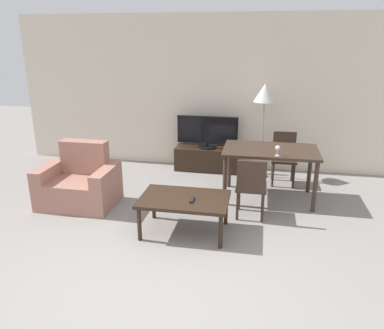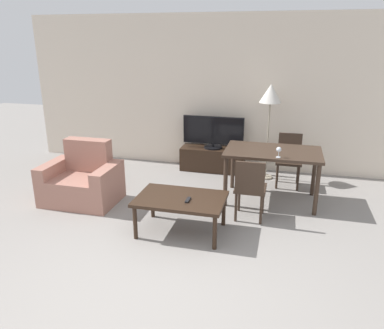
{
  "view_description": "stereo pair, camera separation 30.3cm",
  "coord_description": "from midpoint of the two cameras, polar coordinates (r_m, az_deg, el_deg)",
  "views": [
    {
      "loc": [
        0.95,
        -2.83,
        2.28
      ],
      "look_at": [
        0.05,
        1.91,
        0.65
      ],
      "focal_mm": 35.0,
      "sensor_mm": 36.0,
      "label": 1
    },
    {
      "loc": [
        1.25,
        -2.76,
        2.28
      ],
      "look_at": [
        0.05,
        1.91,
        0.65
      ],
      "focal_mm": 35.0,
      "sensor_mm": 36.0,
      "label": 2
    }
  ],
  "objects": [
    {
      "name": "coffee_table",
      "position": [
        4.54,
        0.2,
        -5.62
      ],
      "size": [
        1.07,
        0.71,
        0.46
      ],
      "color": "black",
      "rests_on": "ground_plane"
    },
    {
      "name": "tv_stand",
      "position": [
        6.78,
        4.46,
        0.82
      ],
      "size": [
        1.14,
        0.42,
        0.42
      ],
      "color": "black",
      "rests_on": "ground_plane"
    },
    {
      "name": "remote_primary",
      "position": [
        4.43,
        1.34,
        -5.44
      ],
      "size": [
        0.04,
        0.15,
        0.02
      ],
      "color": "black",
      "rests_on": "coffee_table"
    },
    {
      "name": "dining_chair_near",
      "position": [
        4.9,
        10.61,
        -3.33
      ],
      "size": [
        0.4,
        0.4,
        0.84
      ],
      "color": "#38281E",
      "rests_on": "ground_plane"
    },
    {
      "name": "armchair",
      "position": [
        5.64,
        -14.87,
        -2.54
      ],
      "size": [
        1.04,
        0.75,
        0.88
      ],
      "color": "#9E6B5B",
      "rests_on": "ground_plane"
    },
    {
      "name": "dining_chair_far",
      "position": [
        6.25,
        15.91,
        1.11
      ],
      "size": [
        0.4,
        0.4,
        0.84
      ],
      "color": "#38281E",
      "rests_on": "ground_plane"
    },
    {
      "name": "wall_back",
      "position": [
        6.8,
        4.98,
        10.74
      ],
      "size": [
        7.12,
        0.06,
        2.7
      ],
      "color": "beige",
      "rests_on": "ground_plane"
    },
    {
      "name": "floor_lamp",
      "position": [
        6.27,
        13.26,
        9.94
      ],
      "size": [
        0.36,
        0.36,
        1.59
      ],
      "color": "gray",
      "rests_on": "ground_plane"
    },
    {
      "name": "ground_plane",
      "position": [
        3.77,
        -5.99,
        -18.62
      ],
      "size": [
        18.0,
        18.0,
        0.0
      ],
      "primitive_type": "plane",
      "color": "gray"
    },
    {
      "name": "dining_table",
      "position": [
        5.5,
        13.74,
        1.15
      ],
      "size": [
        1.35,
        0.82,
        0.77
      ],
      "color": "#38281E",
      "rests_on": "ground_plane"
    },
    {
      "name": "tv",
      "position": [
        6.64,
        4.56,
        4.91
      ],
      "size": [
        1.08,
        0.32,
        0.57
      ],
      "color": "black",
      "rests_on": "tv_stand"
    },
    {
      "name": "wine_glass_left",
      "position": [
        5.14,
        14.74,
        2.11
      ],
      "size": [
        0.07,
        0.07,
        0.15
      ],
      "color": "silver",
      "rests_on": "dining_table"
    }
  ]
}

